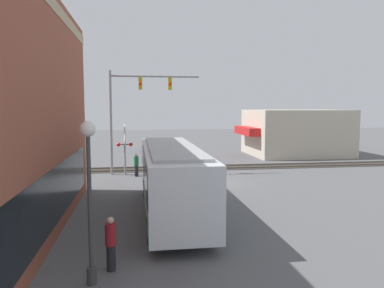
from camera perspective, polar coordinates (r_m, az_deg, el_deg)
name	(u,v)px	position (r m, az deg, el deg)	size (l,w,h in m)	color
ground_plane	(204,183)	(25.18, 1.83, -5.95)	(120.00, 120.00, 0.00)	#565659
shop_building	(295,132)	(41.17, 15.43, 1.72)	(8.01, 10.78, 4.77)	beige
city_bus	(172,176)	(17.73, -3.10, -4.96)	(11.23, 2.59, 3.26)	silver
traffic_signal_gantry	(134,101)	(28.45, -8.85, 6.54)	(0.42, 6.74, 7.76)	gray
crossing_signal	(125,145)	(28.12, -10.22, -0.08)	(1.41, 1.18, 3.81)	gray
streetlamp	(89,188)	(10.89, -15.38, -6.52)	(0.44, 0.44, 4.68)	#38383A
rail_track_near	(191,168)	(31.00, -0.15, -3.69)	(2.60, 60.00, 0.15)	#332D28
parked_car_grey	(154,153)	(35.98, -5.82, -1.43)	(4.65, 1.82, 1.37)	slate
parked_car_blue	(151,145)	(43.13, -6.26, -0.22)	(4.45, 1.82, 1.45)	navy
pedestrian_at_crossing	(136,165)	(27.65, -8.47, -3.15)	(0.34, 0.34, 1.69)	black
pedestrian_by_lamp	(111,243)	(12.19, -12.27, -14.58)	(0.34, 0.34, 1.71)	black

